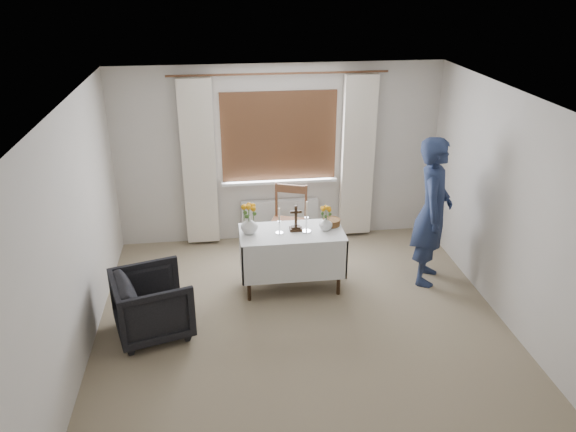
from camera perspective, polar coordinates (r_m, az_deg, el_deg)
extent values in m
plane|color=gray|center=(6.18, 1.81, -12.21)|extent=(5.00, 5.00, 0.00)
cube|color=silver|center=(6.85, 0.37, -4.47)|extent=(1.24, 0.64, 0.76)
imported|color=black|center=(6.23, -13.59, -8.68)|extent=(0.96, 0.95, 0.71)
imported|color=navy|center=(7.02, 14.46, 0.44)|extent=(0.69, 0.80, 1.86)
cube|color=silver|center=(8.10, -0.83, -0.36)|extent=(1.10, 0.10, 0.60)
imported|color=silver|center=(6.61, -3.96, -0.91)|extent=(0.23, 0.23, 0.21)
imported|color=silver|center=(6.71, 3.86, -0.73)|extent=(0.19, 0.19, 0.17)
cylinder|color=brown|center=(6.85, 4.43, -0.61)|extent=(0.21, 0.21, 0.08)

